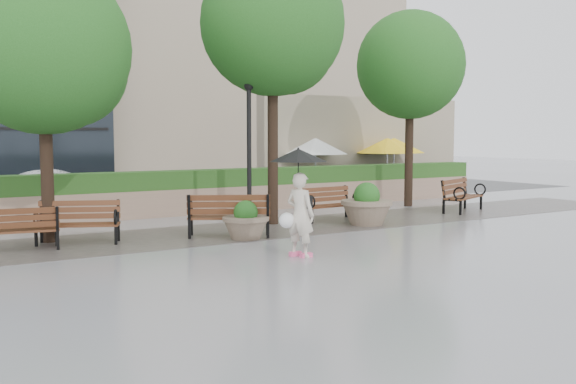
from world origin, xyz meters
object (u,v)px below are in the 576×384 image
bench_4 (463,202)px  pedestrian (299,191)px  bench_1 (78,231)px  planter_right (367,208)px  lamppost (249,164)px  bench_2 (229,224)px  bench_0 (16,238)px  planter_left (246,224)px  bench_3 (330,211)px  car_right (60,190)px

bench_4 → pedestrian: 9.30m
bench_4 → pedestrian: pedestrian is taller
bench_1 → planter_right: bearing=16.3°
lamppost → pedestrian: size_ratio=1.77×
bench_2 → planter_right: planter_right is taller
bench_1 → bench_2: (3.28, -0.90, 0.02)m
bench_2 → bench_0: bearing=20.2°
planter_left → pedestrian: bearing=-92.8°
planter_left → planter_right: bearing=5.6°
bench_3 → planter_left: 3.96m
bench_1 → pedestrian: 5.20m
bench_1 → planter_right: 7.43m
bench_4 → planter_left: (-8.39, -1.14, 0.05)m
bench_0 → planter_left: bench_0 is taller
bench_1 → car_right: size_ratio=0.48×
planter_left → planter_right: planter_right is taller
bench_2 → planter_left: bench_2 is taller
bench_4 → pedestrian: size_ratio=0.96×
bench_4 → bench_2: bearing=162.3°
bench_1 → lamppost: bearing=27.5°
planter_right → bench_3: bearing=103.0°
bench_1 → lamppost: 4.68m
bench_4 → planter_right: (-4.50, -0.77, 0.15)m
bench_2 → lamppost: bearing=-106.5°
lamppost → car_right: bearing=115.7°
planter_left → bench_1: bearing=158.6°
bench_3 → pedestrian: pedestrian is taller
bench_1 → pedestrian: bearing=-24.9°
bench_2 → car_right: bearing=-46.6°
bench_4 → planter_left: bench_4 is taller
planter_right → bench_0: bearing=174.9°
bench_0 → lamppost: (5.79, 0.49, 1.39)m
bench_4 → planter_right: 4.56m
lamppost → car_right: (-3.30, 6.86, -1.01)m
bench_1 → bench_3: size_ratio=1.05×
bench_3 → planter_left: bench_3 is taller
bench_3 → bench_4: 4.82m
bench_3 → car_right: car_right is taller
planter_right → lamppost: bearing=156.5°
bench_2 → planter_right: 4.09m
planter_right → car_right: bearing=127.3°
bench_0 → bench_2: bench_2 is taller
planter_right → lamppost: (-2.90, 1.26, 1.21)m
bench_1 → planter_right: (7.37, -0.99, 0.17)m
lamppost → pedestrian: (-1.11, -4.11, -0.36)m
planter_right → car_right: size_ratio=0.35×
lamppost → bench_3: bearing=0.7°
bench_4 → pedestrian: bearing=-179.3°
bench_1 → planter_left: bearing=2.5°
bench_2 → bench_1: bearing=13.3°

